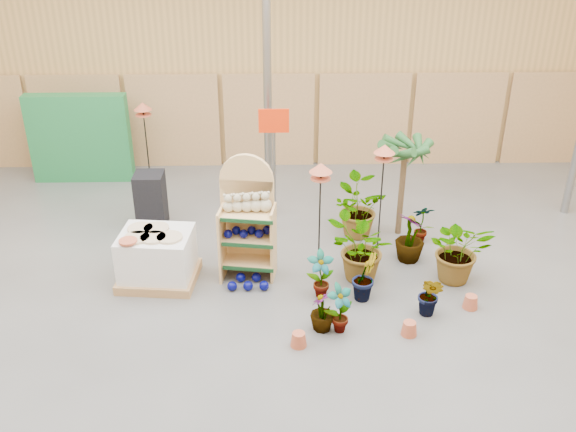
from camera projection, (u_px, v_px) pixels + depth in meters
The scene contains 23 objects.
room at pixel (266, 155), 8.53m from camera, with size 15.20×12.10×4.70m.
display_shelf at pixel (248, 221), 9.69m from camera, with size 0.88×0.63×1.95m.
teddy_bears at pixel (249, 204), 9.46m from camera, with size 0.72×0.20×0.32m.
gazing_balls_shelf at pixel (248, 232), 9.65m from camera, with size 0.72×0.24×0.14m.
gazing_balls_floor at pixel (248, 282), 9.68m from camera, with size 0.63×0.39×0.15m.
pallet_stack at pixel (157, 257), 9.69m from camera, with size 1.24×1.06×0.85m.
charcoal_planters at pixel (151, 200), 11.25m from camera, with size 0.50×0.50×1.00m.
trellis_stock at pixel (80, 138), 12.87m from camera, with size 2.00×0.30×1.80m, color #1E7439.
offer_sign at pixel (274, 145), 10.66m from camera, with size 0.50×0.08×2.20m.
bird_table_front at pixel (321, 172), 9.32m from camera, with size 0.34×0.34×1.84m.
bird_table_right at pixel (384, 152), 10.07m from camera, with size 0.34×0.34×1.81m.
bird_table_back at pixel (143, 109), 11.97m from camera, with size 0.34×0.34×1.83m.
palm at pixel (405, 149), 10.51m from camera, with size 0.70×0.70×1.84m.
potted_plant_0 at pixel (321, 275), 9.31m from camera, with size 0.40×0.27×0.75m, color #214F21.
potted_plant_1 at pixel (365, 277), 9.29m from camera, with size 0.40×0.33×0.73m, color #214F21.
potted_plant_2 at pixel (361, 250), 9.64m from camera, with size 0.96×0.83×1.06m, color #214F21.
potted_plant_3 at pixel (410, 237), 10.23m from camera, with size 0.47×0.47×0.83m, color #214F21.
potted_plant_4 at pixel (422, 223), 10.80m from camera, with size 0.37×0.25×0.71m, color #214F21.
potted_plant_6 at pixel (355, 208), 10.93m from camera, with size 0.93×0.80×1.03m, color #214F21.
potted_plant_7 at pixel (322, 311), 8.66m from camera, with size 0.33×0.33×0.60m, color #214F21.
potted_plant_8 at pixel (340, 309), 8.58m from camera, with size 0.38×0.26×0.73m, color #214F21.
potted_plant_9 at pixel (430, 296), 8.93m from camera, with size 0.36×0.29×0.65m, color #214F21.
potted_plant_10 at pixel (459, 250), 9.67m from camera, with size 0.94×0.82×1.05m, color #214F21.
Camera 1 is at (0.11, -7.05, 5.40)m, focal length 40.00 mm.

